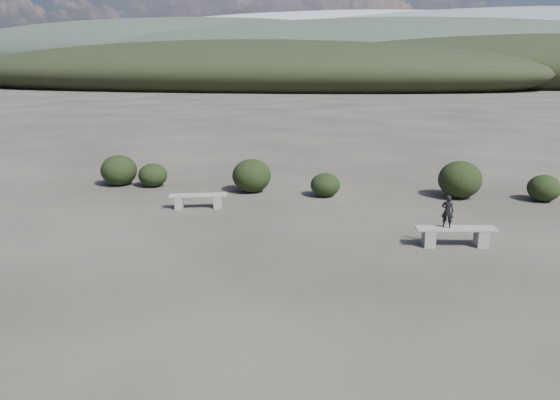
# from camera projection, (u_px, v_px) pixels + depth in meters

# --- Properties ---
(ground) EXTENTS (1200.00, 1200.00, 0.00)m
(ground) POSITION_uv_depth(u_px,v_px,m) (249.00, 294.00, 11.03)
(ground) COLOR #302C25
(ground) RESTS_ON ground
(bench_left) EXTENTS (1.88, 0.90, 0.46)m
(bench_left) POSITION_uv_depth(u_px,v_px,m) (198.00, 200.00, 17.48)
(bench_left) COLOR slate
(bench_left) RESTS_ON ground
(bench_right) EXTENTS (2.05, 0.77, 0.50)m
(bench_right) POSITION_uv_depth(u_px,v_px,m) (455.00, 235.00, 13.84)
(bench_right) COLOR slate
(bench_right) RESTS_ON ground
(seated_person) EXTENTS (0.34, 0.27, 0.84)m
(seated_person) POSITION_uv_depth(u_px,v_px,m) (448.00, 211.00, 13.70)
(seated_person) COLOR black
(seated_person) RESTS_ON bench_right
(shrub_a) EXTENTS (1.08, 1.08, 0.88)m
(shrub_a) POSITION_uv_depth(u_px,v_px,m) (153.00, 175.00, 20.54)
(shrub_a) COLOR black
(shrub_a) RESTS_ON ground
(shrub_b) EXTENTS (1.40, 1.40, 1.20)m
(shrub_b) POSITION_uv_depth(u_px,v_px,m) (252.00, 176.00, 19.65)
(shrub_b) COLOR black
(shrub_b) RESTS_ON ground
(shrub_c) EXTENTS (1.04, 1.04, 0.83)m
(shrub_c) POSITION_uv_depth(u_px,v_px,m) (325.00, 185.00, 19.01)
(shrub_c) COLOR black
(shrub_c) RESTS_ON ground
(shrub_d) EXTENTS (1.47, 1.47, 1.29)m
(shrub_d) POSITION_uv_depth(u_px,v_px,m) (460.00, 180.00, 18.78)
(shrub_d) COLOR black
(shrub_d) RESTS_ON ground
(shrub_e) EXTENTS (1.08, 1.08, 0.90)m
(shrub_e) POSITION_uv_depth(u_px,v_px,m) (544.00, 188.00, 18.35)
(shrub_e) COLOR black
(shrub_e) RESTS_ON ground
(shrub_f) EXTENTS (1.36, 1.36, 1.15)m
(shrub_f) POSITION_uv_depth(u_px,v_px,m) (119.00, 170.00, 20.76)
(shrub_f) COLOR black
(shrub_f) RESTS_ON ground
(mountain_ridges) EXTENTS (500.00, 400.00, 56.00)m
(mountain_ridges) POSITION_uv_depth(u_px,v_px,m) (373.00, 52.00, 332.54)
(mountain_ridges) COLOR black
(mountain_ridges) RESTS_ON ground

